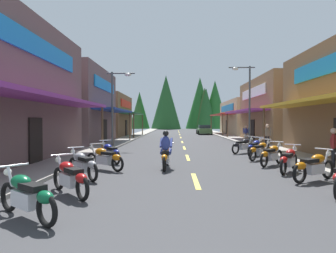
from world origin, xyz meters
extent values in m
cube|color=#38383A|center=(0.00, 27.21, -0.05)|extent=(9.68, 84.42, 0.10)
cube|color=gray|center=(-5.86, 27.21, 0.06)|extent=(2.05, 84.42, 0.12)
cube|color=#9E9991|center=(5.86, 27.21, 0.06)|extent=(2.05, 84.42, 0.12)
cube|color=#E0C64C|center=(0.00, 8.49, 0.01)|extent=(0.16, 2.40, 0.01)
cube|color=#E0C64C|center=(0.00, 14.16, 0.01)|extent=(0.16, 2.40, 0.01)
cube|color=#E0C64C|center=(0.00, 19.42, 0.01)|extent=(0.16, 2.40, 0.01)
cube|color=#E0C64C|center=(0.00, 25.06, 0.01)|extent=(0.16, 2.40, 0.01)
cube|color=#E0C64C|center=(0.00, 32.05, 0.01)|extent=(0.16, 2.40, 0.01)
cube|color=#E0C64C|center=(0.00, 39.02, 0.01)|extent=(0.16, 2.40, 0.01)
cube|color=#E0C64C|center=(0.00, 45.63, 0.01)|extent=(0.16, 2.40, 0.01)
cube|color=#E0C64C|center=(0.00, 50.99, 0.01)|extent=(0.16, 2.40, 0.01)
cube|color=#E0C64C|center=(0.00, 57.59, 0.01)|extent=(0.16, 2.40, 0.01)
cube|color=#8C338C|center=(-5.99, 11.55, 2.90)|extent=(1.80, 11.01, 0.16)
cylinder|color=brown|center=(-5.29, 16.86, 1.41)|extent=(0.14, 0.14, 2.82)
cube|color=#197FCC|center=(-6.83, 11.55, 5.29)|extent=(0.10, 8.56, 0.90)
cube|color=black|center=(-6.85, 11.55, 1.05)|extent=(0.08, 1.10, 2.10)
cube|color=brown|center=(-10.71, 23.60, 3.27)|extent=(7.65, 9.02, 6.54)
cube|color=navy|center=(-5.99, 23.60, 2.90)|extent=(1.80, 8.12, 0.16)
cylinder|color=brown|center=(-5.29, 19.74, 1.41)|extent=(0.14, 0.14, 2.82)
cylinder|color=brown|center=(-5.29, 27.46, 1.41)|extent=(0.14, 0.14, 2.82)
cube|color=#197FCC|center=(-6.83, 23.60, 5.10)|extent=(0.10, 6.31, 0.90)
cube|color=black|center=(-6.85, 23.60, 1.05)|extent=(0.08, 1.10, 2.10)
cube|color=brown|center=(-10.17, 34.09, 2.62)|extent=(6.56, 9.63, 5.24)
cube|color=#236033|center=(-5.99, 34.09, 2.90)|extent=(1.80, 8.67, 0.16)
cylinder|color=brown|center=(-5.29, 29.96, 1.41)|extent=(0.14, 0.14, 2.82)
cylinder|color=brown|center=(-5.29, 38.23, 1.41)|extent=(0.14, 0.14, 2.82)
cube|color=red|center=(-6.83, 34.09, 4.09)|extent=(0.10, 6.74, 0.90)
cube|color=black|center=(-6.85, 34.09, 1.05)|extent=(0.08, 1.10, 2.10)
cube|color=gold|center=(5.99, 12.16, 2.90)|extent=(1.80, 12.33, 0.16)
cylinder|color=brown|center=(5.29, 18.13, 1.41)|extent=(0.14, 0.14, 2.82)
cube|color=olive|center=(10.34, 26.32, 3.01)|extent=(6.90, 10.84, 6.03)
cube|color=#8C338C|center=(5.99, 26.32, 2.90)|extent=(1.80, 9.76, 0.16)
cylinder|color=brown|center=(5.29, 21.64, 1.41)|extent=(0.14, 0.14, 2.82)
cylinder|color=brown|center=(5.29, 31.00, 1.41)|extent=(0.14, 0.14, 2.82)
cube|color=white|center=(6.83, 26.32, 4.70)|extent=(0.10, 7.59, 0.90)
cube|color=black|center=(6.85, 26.32, 1.05)|extent=(0.08, 1.10, 2.10)
cube|color=tan|center=(10.80, 39.55, 2.45)|extent=(7.82, 12.54, 4.90)
cube|color=#B72D28|center=(5.99, 39.55, 2.90)|extent=(1.80, 11.28, 0.16)
cylinder|color=brown|center=(5.29, 34.10, 1.41)|extent=(0.14, 0.14, 2.82)
cylinder|color=brown|center=(5.29, 44.99, 1.41)|extent=(0.14, 0.14, 2.82)
cube|color=#197FCC|center=(6.83, 39.55, 3.82)|extent=(0.10, 8.78, 0.90)
cube|color=black|center=(6.85, 39.55, 1.05)|extent=(0.08, 1.10, 2.10)
cylinder|color=#474C51|center=(-5.24, 19.39, 2.76)|extent=(0.14, 0.14, 5.52)
cylinder|color=#474C51|center=(-4.61, 19.39, 5.42)|extent=(2.06, 0.10, 0.10)
ellipsoid|color=silver|center=(-4.09, 19.39, 5.32)|extent=(0.50, 0.30, 0.24)
cylinder|color=#474C51|center=(5.24, 21.47, 3.15)|extent=(0.14, 0.14, 6.30)
cylinder|color=#474C51|center=(4.61, 21.47, 6.20)|extent=(2.06, 0.10, 0.10)
ellipsoid|color=silver|center=(4.09, 21.47, 6.10)|extent=(0.50, 0.30, 0.24)
torus|color=black|center=(4.49, 8.94, 0.32)|extent=(0.60, 0.41, 0.64)
torus|color=black|center=(3.20, 8.17, 0.32)|extent=(0.60, 0.41, 0.64)
cube|color=silver|center=(3.85, 8.55, 0.40)|extent=(0.74, 0.60, 0.32)
ellipsoid|color=#BF660C|center=(4.02, 8.65, 0.72)|extent=(0.64, 0.56, 0.28)
cube|color=black|center=(3.63, 8.42, 0.68)|extent=(0.66, 0.55, 0.12)
ellipsoid|color=#BF660C|center=(3.25, 8.19, 0.55)|extent=(0.50, 0.43, 0.24)
cylinder|color=silver|center=(4.38, 8.87, 0.65)|extent=(0.35, 0.24, 0.71)
cylinder|color=silver|center=(4.28, 8.81, 1.02)|extent=(0.34, 0.54, 0.04)
sphere|color=white|center=(4.52, 8.95, 0.85)|extent=(0.16, 0.16, 0.16)
torus|color=black|center=(4.13, 10.71, 0.32)|extent=(0.46, 0.57, 0.64)
torus|color=black|center=(3.23, 9.51, 0.32)|extent=(0.46, 0.57, 0.64)
cube|color=silver|center=(3.68, 10.11, 0.40)|extent=(0.64, 0.73, 0.32)
ellipsoid|color=#A51414|center=(3.80, 10.27, 0.72)|extent=(0.59, 0.64, 0.28)
cube|color=black|center=(3.53, 9.91, 0.68)|extent=(0.58, 0.65, 0.12)
ellipsoid|color=#A51414|center=(3.26, 9.55, 0.55)|extent=(0.46, 0.50, 0.24)
cylinder|color=silver|center=(4.05, 10.61, 0.65)|extent=(0.27, 0.33, 0.71)
cylinder|color=silver|center=(3.98, 10.51, 1.02)|extent=(0.50, 0.39, 0.04)
sphere|color=white|center=(4.15, 10.74, 0.85)|extent=(0.16, 0.16, 0.16)
torus|color=black|center=(4.10, 12.25, 0.32)|extent=(0.51, 0.53, 0.64)
torus|color=black|center=(3.07, 11.16, 0.32)|extent=(0.51, 0.53, 0.64)
cube|color=silver|center=(3.59, 11.70, 0.40)|extent=(0.68, 0.70, 0.32)
ellipsoid|color=#BF660C|center=(3.72, 11.85, 0.72)|extent=(0.62, 0.63, 0.28)
cube|color=black|center=(3.41, 11.52, 0.68)|extent=(0.62, 0.63, 0.12)
ellipsoid|color=#BF660C|center=(3.11, 11.20, 0.55)|extent=(0.48, 0.48, 0.24)
cylinder|color=silver|center=(4.01, 12.15, 0.65)|extent=(0.30, 0.31, 0.71)
cylinder|color=silver|center=(3.93, 12.07, 1.02)|extent=(0.46, 0.44, 0.04)
sphere|color=white|center=(4.12, 12.27, 0.85)|extent=(0.16, 0.16, 0.16)
torus|color=black|center=(4.18, 13.95, 0.32)|extent=(0.53, 0.51, 0.64)
torus|color=black|center=(3.09, 12.92, 0.32)|extent=(0.53, 0.51, 0.64)
cube|color=silver|center=(3.63, 13.44, 0.40)|extent=(0.70, 0.68, 0.32)
ellipsoid|color=#BF660C|center=(3.78, 13.57, 0.72)|extent=(0.63, 0.62, 0.28)
cube|color=black|center=(3.45, 13.26, 0.68)|extent=(0.63, 0.62, 0.12)
ellipsoid|color=#BF660C|center=(3.13, 12.95, 0.55)|extent=(0.48, 0.48, 0.24)
cylinder|color=silver|center=(4.08, 13.86, 0.65)|extent=(0.31, 0.30, 0.71)
cylinder|color=silver|center=(4.00, 13.78, 1.02)|extent=(0.44, 0.46, 0.04)
sphere|color=white|center=(4.20, 13.97, 0.85)|extent=(0.16, 0.16, 0.16)
torus|color=black|center=(4.26, 15.61, 0.32)|extent=(0.46, 0.58, 0.64)
torus|color=black|center=(3.38, 14.40, 0.32)|extent=(0.46, 0.58, 0.64)
cube|color=silver|center=(3.82, 15.01, 0.40)|extent=(0.64, 0.73, 0.32)
ellipsoid|color=navy|center=(3.94, 15.17, 0.72)|extent=(0.59, 0.64, 0.28)
cube|color=black|center=(3.67, 14.81, 0.68)|extent=(0.58, 0.65, 0.12)
ellipsoid|color=navy|center=(3.41, 14.44, 0.55)|extent=(0.45, 0.50, 0.24)
cylinder|color=silver|center=(4.19, 15.51, 0.65)|extent=(0.27, 0.34, 0.71)
cylinder|color=silver|center=(4.11, 15.41, 1.02)|extent=(0.51, 0.39, 0.04)
sphere|color=white|center=(4.28, 15.64, 0.85)|extent=(0.16, 0.16, 0.16)
torus|color=black|center=(4.07, 16.71, 0.32)|extent=(0.56, 0.48, 0.64)
torus|color=black|center=(2.89, 15.78, 0.32)|extent=(0.56, 0.48, 0.64)
cube|color=silver|center=(3.48, 16.24, 0.40)|extent=(0.72, 0.65, 0.32)
ellipsoid|color=black|center=(3.64, 16.37, 0.72)|extent=(0.64, 0.60, 0.28)
cube|color=black|center=(3.28, 16.09, 0.68)|extent=(0.64, 0.59, 0.12)
ellipsoid|color=black|center=(2.93, 15.81, 0.55)|extent=(0.49, 0.46, 0.24)
cylinder|color=silver|center=(3.96, 16.63, 0.65)|extent=(0.33, 0.28, 0.71)
cylinder|color=silver|center=(3.87, 16.55, 1.02)|extent=(0.40, 0.50, 0.04)
sphere|color=white|center=(4.09, 16.73, 0.85)|extent=(0.16, 0.16, 0.16)
torus|color=black|center=(-4.24, 5.34, 0.32)|extent=(0.58, 0.45, 0.64)
torus|color=black|center=(-3.01, 4.48, 0.32)|extent=(0.58, 0.45, 0.64)
cube|color=silver|center=(-3.62, 4.91, 0.40)|extent=(0.73, 0.63, 0.32)
ellipsoid|color=#0C5933|center=(-3.79, 5.03, 0.72)|extent=(0.64, 0.58, 0.28)
cube|color=black|center=(-3.42, 4.77, 0.68)|extent=(0.65, 0.57, 0.12)
ellipsoid|color=#0C5933|center=(-3.05, 4.51, 0.55)|extent=(0.50, 0.45, 0.24)
cylinder|color=silver|center=(-4.13, 5.27, 0.65)|extent=(0.34, 0.26, 0.71)
cylinder|color=silver|center=(-4.03, 5.20, 1.02)|extent=(0.38, 0.52, 0.04)
sphere|color=white|center=(-4.26, 5.36, 0.85)|extent=(0.16, 0.16, 0.16)
torus|color=black|center=(-3.96, 7.23, 0.32)|extent=(0.52, 0.53, 0.64)
torus|color=black|center=(-2.92, 6.15, 0.32)|extent=(0.52, 0.53, 0.64)
cube|color=silver|center=(-3.44, 6.69, 0.40)|extent=(0.69, 0.70, 0.32)
ellipsoid|color=#A51414|center=(-3.58, 6.83, 0.72)|extent=(0.62, 0.63, 0.28)
cube|color=black|center=(-3.27, 6.51, 0.68)|extent=(0.62, 0.63, 0.12)
ellipsoid|color=#A51414|center=(-2.95, 6.18, 0.55)|extent=(0.48, 0.48, 0.24)
cylinder|color=silver|center=(-3.87, 7.13, 0.65)|extent=(0.30, 0.31, 0.71)
cylinder|color=silver|center=(-3.79, 7.05, 1.02)|extent=(0.46, 0.45, 0.04)
sphere|color=white|center=(-3.98, 7.25, 0.85)|extent=(0.16, 0.16, 0.16)
torus|color=black|center=(-4.34, 9.34, 0.32)|extent=(0.51, 0.53, 0.64)
torus|color=black|center=(-3.31, 8.26, 0.32)|extent=(0.51, 0.53, 0.64)
cube|color=silver|center=(-3.82, 8.80, 0.40)|extent=(0.69, 0.70, 0.32)
ellipsoid|color=#99999E|center=(-3.96, 8.94, 0.72)|extent=(0.62, 0.63, 0.28)
cube|color=black|center=(-3.65, 8.62, 0.68)|extent=(0.62, 0.63, 0.12)
ellipsoid|color=#99999E|center=(-3.34, 8.29, 0.55)|extent=(0.48, 0.48, 0.24)
cylinder|color=silver|center=(-4.25, 9.25, 0.65)|extent=(0.30, 0.31, 0.71)
cylinder|color=silver|center=(-4.17, 9.16, 1.02)|extent=(0.46, 0.44, 0.04)
sphere|color=white|center=(-4.36, 9.36, 0.85)|extent=(0.16, 0.16, 0.16)
torus|color=black|center=(-4.12, 10.82, 0.32)|extent=(0.59, 0.44, 0.64)
torus|color=black|center=(-2.87, 9.99, 0.32)|extent=(0.59, 0.44, 0.64)
cube|color=silver|center=(-3.50, 10.40, 0.40)|extent=(0.74, 0.62, 0.32)
ellipsoid|color=#BF660C|center=(-3.66, 10.52, 0.72)|extent=(0.64, 0.58, 0.28)
cube|color=black|center=(-3.29, 10.27, 0.68)|extent=(0.65, 0.57, 0.12)
ellipsoid|color=#BF660C|center=(-2.92, 10.01, 0.55)|extent=(0.50, 0.44, 0.24)
cylinder|color=silver|center=(-4.01, 10.75, 0.65)|extent=(0.34, 0.26, 0.71)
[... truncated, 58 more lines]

